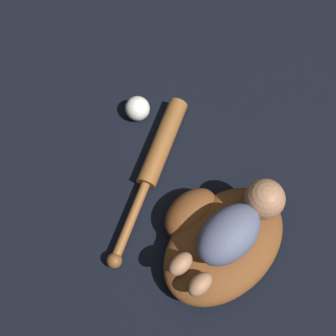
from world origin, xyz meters
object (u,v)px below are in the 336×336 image
object	(u,v)px
baseball_glove	(218,239)
baseball_bat	(156,159)
baseball	(137,108)
baby_figure	(237,226)

from	to	relation	value
baseball_glove	baseball_bat	world-z (taller)	baseball_glove
baseball_bat	baseball	size ratio (longest dim) A/B	6.44
baby_figure	baseball	bearing A→B (deg)	81.82
baseball_glove	baby_figure	xyz separation A→B (m)	(0.03, -0.02, 0.10)
baby_figure	baseball	xyz separation A→B (m)	(0.06, 0.45, -0.11)
baseball_bat	baseball	xyz separation A→B (m)	(0.06, 0.15, 0.01)
baby_figure	baseball_glove	bearing A→B (deg)	148.44
baby_figure	baseball	size ratio (longest dim) A/B	4.66
baby_figure	baseball_bat	xyz separation A→B (m)	(0.00, 0.30, -0.12)
baseball_glove	baseball_bat	distance (m)	0.28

